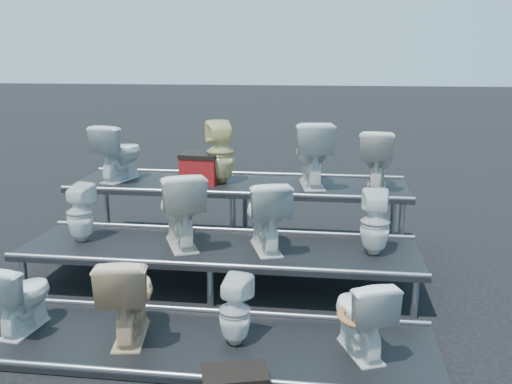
# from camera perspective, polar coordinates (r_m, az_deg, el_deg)

# --- Properties ---
(ground) EXTENTS (80.00, 80.00, 0.00)m
(ground) POSITION_cam_1_polar(r_m,az_deg,el_deg) (6.27, -3.61, -9.46)
(ground) COLOR black
(ground) RESTS_ON ground
(tier_front) EXTENTS (4.20, 1.20, 0.06)m
(tier_front) POSITION_cam_1_polar(r_m,az_deg,el_deg) (5.12, -6.55, -14.80)
(tier_front) COLOR black
(tier_front) RESTS_ON ground
(tier_mid) EXTENTS (4.20, 1.20, 0.46)m
(tier_mid) POSITION_cam_1_polar(r_m,az_deg,el_deg) (6.19, -3.64, -7.50)
(tier_mid) COLOR black
(tier_mid) RESTS_ON ground
(tier_back) EXTENTS (4.20, 1.20, 0.86)m
(tier_back) POSITION_cam_1_polar(r_m,az_deg,el_deg) (7.34, -1.68, -2.41)
(tier_back) COLOR black
(tier_back) RESTS_ON ground
(toilet_0) EXTENTS (0.43, 0.67, 0.64)m
(toilet_0) POSITION_cam_1_polar(r_m,az_deg,el_deg) (5.52, -22.38, -9.56)
(toilet_0) COLOR silver
(toilet_0) RESTS_ON tier_front
(toilet_1) EXTENTS (0.55, 0.82, 0.77)m
(toilet_1) POSITION_cam_1_polar(r_m,az_deg,el_deg) (5.09, -12.66, -10.04)
(toilet_1) COLOR #E1B689
(toilet_1) RESTS_ON tier_front
(toilet_2) EXTENTS (0.33, 0.33, 0.60)m
(toilet_2) POSITION_cam_1_polar(r_m,az_deg,el_deg) (4.89, -2.12, -11.77)
(toilet_2) COLOR silver
(toilet_2) RESTS_ON tier_front
(toilet_3) EXTENTS (0.60, 0.75, 0.67)m
(toilet_3) POSITION_cam_1_polar(r_m,az_deg,el_deg) (4.83, 10.44, -11.92)
(toilet_3) COLOR silver
(toilet_3) RESTS_ON tier_front
(toilet_4) EXTENTS (0.33, 0.34, 0.64)m
(toilet_4) POSITION_cam_1_polar(r_m,az_deg,el_deg) (6.49, -17.20, -2.00)
(toilet_4) COLOR silver
(toilet_4) RESTS_ON tier_mid
(toilet_5) EXTENTS (0.75, 0.92, 0.82)m
(toilet_5) POSITION_cam_1_polar(r_m,az_deg,el_deg) (6.08, -7.62, -1.64)
(toilet_5) COLOR silver
(toilet_5) RESTS_ON tier_mid
(toilet_6) EXTENTS (0.63, 0.83, 0.75)m
(toilet_6) POSITION_cam_1_polar(r_m,az_deg,el_deg) (5.92, 0.96, -2.27)
(toilet_6) COLOR silver
(toilet_6) RESTS_ON tier_mid
(toilet_7) EXTENTS (0.30, 0.31, 0.67)m
(toilet_7) POSITION_cam_1_polar(r_m,az_deg,el_deg) (5.91, 11.83, -3.02)
(toilet_7) COLOR silver
(toilet_7) RESTS_ON tier_mid
(toilet_8) EXTENTS (0.59, 0.80, 0.73)m
(toilet_8) POSITION_cam_1_polar(r_m,az_deg,el_deg) (7.57, -13.54, 3.89)
(toilet_8) COLOR silver
(toilet_8) RESTS_ON tier_back
(toilet_9) EXTENTS (0.47, 0.47, 0.79)m
(toilet_9) POSITION_cam_1_polar(r_m,az_deg,el_deg) (7.19, -3.56, 3.99)
(toilet_9) COLOR #DFD286
(toilet_9) RESTS_ON tier_back
(toilet_10) EXTENTS (0.58, 0.86, 0.81)m
(toilet_10) POSITION_cam_1_polar(r_m,az_deg,el_deg) (7.06, 5.62, 3.87)
(toilet_10) COLOR silver
(toilet_10) RESTS_ON tier_back
(toilet_11) EXTENTS (0.48, 0.74, 0.72)m
(toilet_11) POSITION_cam_1_polar(r_m,az_deg,el_deg) (7.08, 12.00, 3.27)
(toilet_11) COLOR silver
(toilet_11) RESTS_ON tier_back
(red_crate) EXTENTS (0.49, 0.41, 0.33)m
(red_crate) POSITION_cam_1_polar(r_m,az_deg,el_deg) (7.26, -5.52, 2.20)
(red_crate) COLOR maroon
(red_crate) RESTS_ON tier_back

